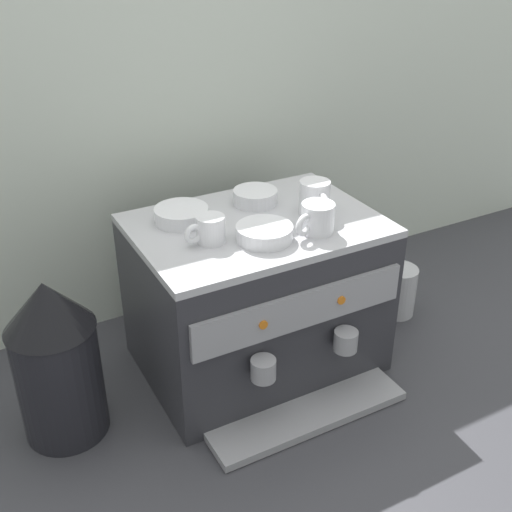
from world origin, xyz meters
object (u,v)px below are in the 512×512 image
ceramic_bowl_0 (264,233)px  ceramic_bowl_1 (255,197)px  ceramic_cup_1 (317,219)px  ceramic_cup_0 (209,230)px  espresso_machine (257,296)px  ceramic_cup_2 (315,198)px  coffee_grinder (56,359)px  ceramic_bowl_2 (181,215)px  milk_pitcher (397,290)px

ceramic_bowl_0 → ceramic_bowl_1: size_ratio=1.16×
ceramic_cup_1 → ceramic_bowl_1: (-0.04, 0.21, -0.02)m
ceramic_bowl_1 → ceramic_cup_1: bearing=-78.1°
ceramic_cup_0 → espresso_machine: bearing=14.1°
ceramic_cup_2 → coffee_grinder: bearing=179.0°
ceramic_bowl_1 → ceramic_bowl_0: bearing=-112.5°
espresso_machine → coffee_grinder: 0.50m
coffee_grinder → ceramic_bowl_2: bearing=17.0°
ceramic_cup_2 → ceramic_bowl_2: 0.32m
ceramic_bowl_1 → coffee_grinder: (-0.55, -0.11, -0.22)m
ceramic_cup_2 → ceramic_bowl_1: size_ratio=1.07×
ceramic_cup_0 → ceramic_bowl_1: (0.19, 0.14, -0.01)m
ceramic_cup_2 → ceramic_bowl_2: bearing=158.3°
ceramic_bowl_2 → milk_pitcher: (0.62, -0.09, -0.34)m
espresso_machine → ceramic_cup_1: size_ratio=5.14×
espresso_machine → ceramic_bowl_0: 0.23m
ceramic_cup_1 → ceramic_bowl_1: size_ratio=1.01×
ceramic_bowl_2 → coffee_grinder: (-0.35, -0.11, -0.22)m
ceramic_cup_0 → coffee_grinder: (-0.36, 0.02, -0.23)m
ceramic_bowl_0 → milk_pitcher: 0.61m
ceramic_cup_2 → milk_pitcher: size_ratio=0.80×
ceramic_cup_0 → milk_pitcher: ceramic_cup_0 is taller
espresso_machine → ceramic_cup_2: size_ratio=4.86×
ceramic_cup_1 → milk_pitcher: ceramic_cup_1 is taller
ceramic_cup_0 → ceramic_cup_1: ceramic_cup_1 is taller
espresso_machine → ceramic_bowl_0: size_ratio=4.50×
espresso_machine → ceramic_bowl_2: bearing=148.4°
ceramic_bowl_2 → ceramic_cup_1: bearing=-39.2°
ceramic_cup_1 → coffee_grinder: bearing=171.0°
ceramic_cup_0 → ceramic_cup_1: 0.24m
ceramic_bowl_0 → ceramic_bowl_2: same height
ceramic_cup_0 → ceramic_cup_1: bearing=-17.3°
ceramic_cup_0 → ceramic_cup_2: bearing=2.1°
ceramic_cup_0 → milk_pitcher: 0.70m
ceramic_cup_2 → ceramic_bowl_0: ceramic_cup_2 is taller
ceramic_bowl_1 → ceramic_cup_0: bearing=-144.0°
ceramic_cup_1 → ceramic_cup_0: bearing=162.7°
ceramic_cup_0 → milk_pitcher: size_ratio=0.66×
espresso_machine → ceramic_cup_2: bearing=-9.5°
ceramic_cup_1 → ceramic_cup_2: 0.10m
ceramic_bowl_0 → ceramic_bowl_1: bearing=67.5°
ceramic_cup_2 → ceramic_bowl_1: ceramic_cup_2 is taller
ceramic_cup_2 → ceramic_bowl_1: 0.16m
ceramic_cup_2 → ceramic_bowl_0: size_ratio=0.93×
espresso_machine → ceramic_bowl_1: (0.05, 0.10, 0.22)m
espresso_machine → ceramic_bowl_0: ceramic_bowl_0 is taller
espresso_machine → ceramic_bowl_2: (-0.15, 0.09, 0.22)m
ceramic_bowl_1 → ceramic_bowl_2: ceramic_bowl_1 is taller
ceramic_cup_2 → milk_pitcher: (0.32, 0.03, -0.37)m
ceramic_cup_1 → ceramic_bowl_2: bearing=140.8°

